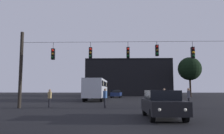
{
  "coord_description": "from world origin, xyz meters",
  "views": [
    {
      "loc": [
        -0.43,
        -6.15,
        1.56
      ],
      "look_at": [
        -1.16,
        15.57,
        3.79
      ],
      "focal_mm": 35.2,
      "sensor_mm": 36.0,
      "label": 1
    }
  ],
  "objects_px": {
    "car_near_right": "(162,104)",
    "pedestrian_crossing_left": "(50,97)",
    "car_far_left": "(116,93)",
    "pedestrian_crossing_right": "(164,96)",
    "pedestrian_near_bus": "(105,97)",
    "pedestrian_crossing_center": "(189,97)",
    "tree_left_silhouette": "(190,69)",
    "city_bus": "(96,87)"
  },
  "relations": [
    {
      "from": "car_near_right",
      "to": "pedestrian_crossing_left",
      "type": "distance_m",
      "value": 11.11
    },
    {
      "from": "car_far_left",
      "to": "pedestrian_crossing_right",
      "type": "height_order",
      "value": "pedestrian_crossing_right"
    },
    {
      "from": "car_near_right",
      "to": "car_far_left",
      "type": "bearing_deg",
      "value": 95.5
    },
    {
      "from": "car_near_right",
      "to": "pedestrian_near_bus",
      "type": "relative_size",
      "value": 2.63
    },
    {
      "from": "car_far_left",
      "to": "pedestrian_near_bus",
      "type": "height_order",
      "value": "pedestrian_near_bus"
    },
    {
      "from": "pedestrian_crossing_center",
      "to": "pedestrian_near_bus",
      "type": "distance_m",
      "value": 7.13
    },
    {
      "from": "pedestrian_crossing_center",
      "to": "pedestrian_crossing_right",
      "type": "xyz_separation_m",
      "value": [
        -1.52,
        2.72,
        -0.01
      ]
    },
    {
      "from": "pedestrian_crossing_center",
      "to": "pedestrian_near_bus",
      "type": "relative_size",
      "value": 1.02
    },
    {
      "from": "pedestrian_crossing_left",
      "to": "pedestrian_crossing_right",
      "type": "bearing_deg",
      "value": 12.74
    },
    {
      "from": "car_near_right",
      "to": "car_far_left",
      "type": "height_order",
      "value": "same"
    },
    {
      "from": "pedestrian_crossing_right",
      "to": "pedestrian_near_bus",
      "type": "bearing_deg",
      "value": -153.8
    },
    {
      "from": "car_near_right",
      "to": "tree_left_silhouette",
      "type": "bearing_deg",
      "value": 70.0
    },
    {
      "from": "pedestrian_crossing_center",
      "to": "tree_left_silhouette",
      "type": "bearing_deg",
      "value": 72.01
    },
    {
      "from": "car_far_left",
      "to": "pedestrian_near_bus",
      "type": "xyz_separation_m",
      "value": [
        -0.63,
        -23.66,
        0.14
      ]
    },
    {
      "from": "pedestrian_near_bus",
      "to": "tree_left_silhouette",
      "type": "distance_m",
      "value": 32.53
    },
    {
      "from": "car_far_left",
      "to": "pedestrian_near_bus",
      "type": "relative_size",
      "value": 2.7
    },
    {
      "from": "car_far_left",
      "to": "pedestrian_crossing_left",
      "type": "bearing_deg",
      "value": -103.45
    },
    {
      "from": "pedestrian_crossing_center",
      "to": "tree_left_silhouette",
      "type": "height_order",
      "value": "tree_left_silhouette"
    },
    {
      "from": "car_far_left",
      "to": "car_near_right",
      "type": "bearing_deg",
      "value": -84.5
    },
    {
      "from": "car_far_left",
      "to": "pedestrian_crossing_left",
      "type": "relative_size",
      "value": 2.81
    },
    {
      "from": "pedestrian_near_bus",
      "to": "city_bus",
      "type": "bearing_deg",
      "value": 99.22
    },
    {
      "from": "car_far_left",
      "to": "pedestrian_crossing_left",
      "type": "distance_m",
      "value": 23.94
    },
    {
      "from": "pedestrian_crossing_center",
      "to": "pedestrian_near_bus",
      "type": "xyz_separation_m",
      "value": [
        -7.13,
        -0.04,
        -0.02
      ]
    },
    {
      "from": "pedestrian_crossing_left",
      "to": "pedestrian_crossing_right",
      "type": "relative_size",
      "value": 0.95
    },
    {
      "from": "pedestrian_crossing_left",
      "to": "pedestrian_crossing_right",
      "type": "height_order",
      "value": "pedestrian_crossing_right"
    },
    {
      "from": "pedestrian_crossing_left",
      "to": "pedestrian_crossing_right",
      "type": "distance_m",
      "value": 10.81
    },
    {
      "from": "car_near_right",
      "to": "pedestrian_near_bus",
      "type": "distance_m",
      "value": 7.66
    },
    {
      "from": "car_near_right",
      "to": "pedestrian_near_bus",
      "type": "xyz_separation_m",
      "value": [
        -3.56,
        6.78,
        0.14
      ]
    },
    {
      "from": "pedestrian_crossing_left",
      "to": "pedestrian_crossing_center",
      "type": "xyz_separation_m",
      "value": [
        12.07,
        -0.34,
        0.06
      ]
    },
    {
      "from": "car_near_right",
      "to": "pedestrian_crossing_center",
      "type": "distance_m",
      "value": 7.7
    },
    {
      "from": "tree_left_silhouette",
      "to": "car_far_left",
      "type": "bearing_deg",
      "value": -165.09
    },
    {
      "from": "car_far_left",
      "to": "tree_left_silhouette",
      "type": "xyz_separation_m",
      "value": [
        15.52,
        4.13,
        5.13
      ]
    },
    {
      "from": "pedestrian_crossing_left",
      "to": "tree_left_silhouette",
      "type": "xyz_separation_m",
      "value": [
        21.08,
        27.42,
        5.04
      ]
    },
    {
      "from": "car_near_right",
      "to": "car_far_left",
      "type": "relative_size",
      "value": 0.98
    },
    {
      "from": "pedestrian_crossing_center",
      "to": "pedestrian_crossing_left",
      "type": "bearing_deg",
      "value": 178.39
    },
    {
      "from": "car_far_left",
      "to": "pedestrian_crossing_center",
      "type": "bearing_deg",
      "value": -74.61
    },
    {
      "from": "city_bus",
      "to": "pedestrian_crossing_right",
      "type": "distance_m",
      "value": 13.06
    },
    {
      "from": "city_bus",
      "to": "pedestrian_crossing_left",
      "type": "distance_m",
      "value": 13.19
    },
    {
      "from": "pedestrian_crossing_center",
      "to": "pedestrian_crossing_right",
      "type": "relative_size",
      "value": 1.01
    },
    {
      "from": "pedestrian_crossing_left",
      "to": "car_near_right",
      "type": "bearing_deg",
      "value": -40.11
    },
    {
      "from": "pedestrian_crossing_left",
      "to": "pedestrian_crossing_center",
      "type": "height_order",
      "value": "pedestrian_crossing_center"
    },
    {
      "from": "car_near_right",
      "to": "tree_left_silhouette",
      "type": "distance_m",
      "value": 37.15
    }
  ]
}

